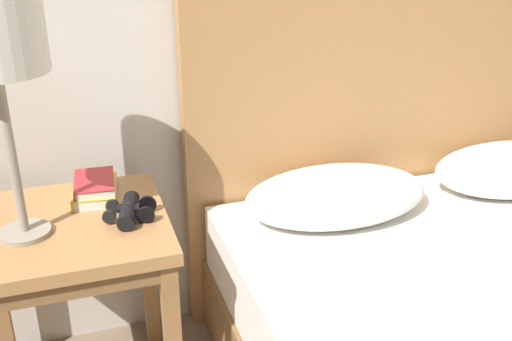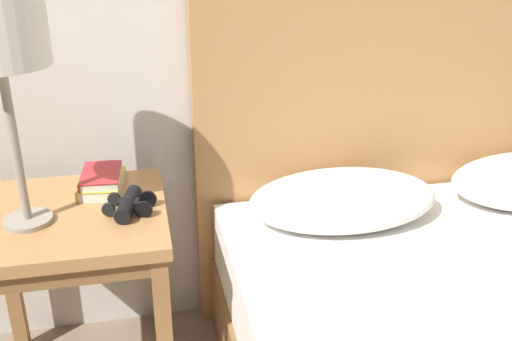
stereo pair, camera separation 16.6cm
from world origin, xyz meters
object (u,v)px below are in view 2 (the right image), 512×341
(book_stacked_on_top, at_px, (100,176))
(binoculars_pair, at_px, (129,204))
(book_on_nightstand, at_px, (101,184))
(nightstand, at_px, (71,241))

(book_stacked_on_top, relative_size, binoculars_pair, 1.11)
(book_on_nightstand, relative_size, binoculars_pair, 1.25)
(binoculars_pair, bearing_deg, nightstand, 169.91)
(nightstand, height_order, book_stacked_on_top, book_stacked_on_top)
(nightstand, xyz_separation_m, book_stacked_on_top, (0.09, 0.13, 0.13))
(nightstand, distance_m, binoculars_pair, 0.21)
(book_on_nightstand, distance_m, binoculars_pair, 0.18)
(binoculars_pair, bearing_deg, book_stacked_on_top, 116.15)
(binoculars_pair, bearing_deg, book_on_nightstand, 115.60)
(nightstand, distance_m, book_on_nightstand, 0.19)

